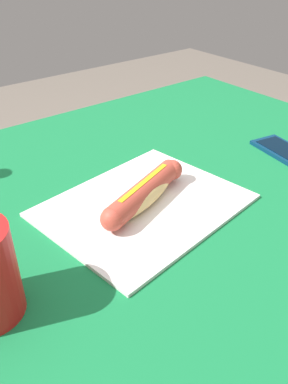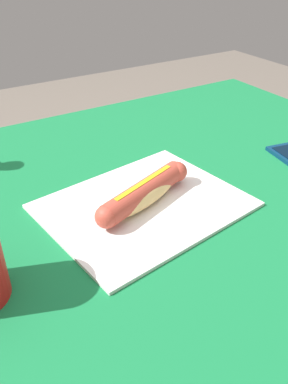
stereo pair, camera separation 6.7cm
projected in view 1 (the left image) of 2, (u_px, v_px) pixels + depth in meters
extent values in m
cylinder|color=brown|center=(197.00, 198.00, 1.40)|extent=(0.07, 0.07, 0.69)
cube|color=brown|center=(166.00, 195.00, 0.76)|extent=(1.05, 0.83, 0.03)
cube|color=#146B38|center=(166.00, 187.00, 0.75)|extent=(1.11, 0.89, 0.00)
cube|color=silver|center=(144.00, 205.00, 0.69)|extent=(0.36, 0.30, 0.01)
ellipsoid|color=#E5BC75|center=(144.00, 194.00, 0.68)|extent=(0.18, 0.10, 0.04)
cylinder|color=#B24233|center=(144.00, 192.00, 0.67)|extent=(0.18, 0.10, 0.04)
sphere|color=#B24233|center=(112.00, 219.00, 0.61)|extent=(0.04, 0.04, 0.04)
sphere|color=#B24233|center=(170.00, 169.00, 0.74)|extent=(0.04, 0.04, 0.04)
cube|color=yellow|center=(144.00, 183.00, 0.67)|extent=(0.13, 0.05, 0.00)
cube|color=#0A2D4C|center=(284.00, 151.00, 0.86)|extent=(0.09, 0.15, 0.01)
cube|color=black|center=(284.00, 149.00, 0.86)|extent=(0.08, 0.12, 0.00)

